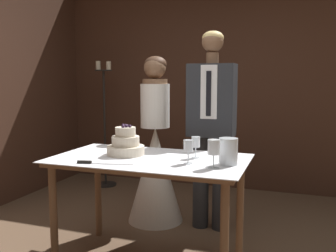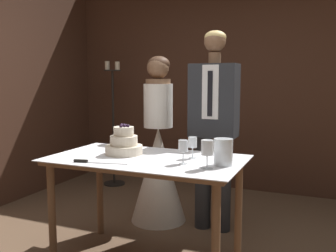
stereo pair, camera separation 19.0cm
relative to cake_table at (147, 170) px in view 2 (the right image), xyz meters
name	(u,v)px [view 2 (the right image)]	position (x,y,z in m)	size (l,w,h in m)	color
wall_back	(232,77)	(0.10, 2.27, 0.70)	(4.53, 0.12, 2.84)	#472B1E
cake_table	(147,170)	(0.00, 0.00, 0.00)	(1.43, 0.82, 0.81)	brown
tiered_cake	(124,144)	(-0.22, 0.05, 0.18)	(0.29, 0.29, 0.24)	beige
cake_knife	(90,162)	(-0.29, -0.31, 0.10)	(0.39, 0.11, 0.02)	silver
wine_glass_near	(193,143)	(0.32, 0.11, 0.21)	(0.06, 0.06, 0.16)	silver
wine_glass_middle	(207,149)	(0.52, -0.16, 0.22)	(0.08, 0.08, 0.19)	silver
wine_glass_far	(183,147)	(0.32, -0.08, 0.21)	(0.07, 0.07, 0.16)	silver
hurricane_candle	(223,153)	(0.59, -0.02, 0.18)	(0.13, 0.13, 0.18)	silver
bride	(158,161)	(-0.28, 0.82, -0.12)	(0.54, 0.54, 1.61)	white
groom	(214,122)	(0.28, 0.82, 0.29)	(0.42, 0.25, 1.82)	#282B30
candle_stand	(113,130)	(-1.35, 1.76, 0.01)	(0.28, 0.28, 1.63)	black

